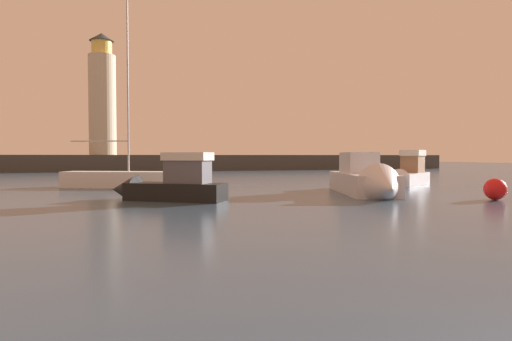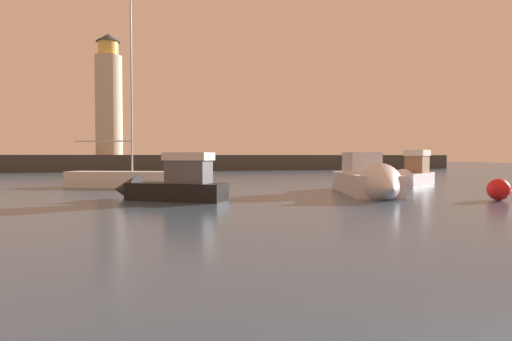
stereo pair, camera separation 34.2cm
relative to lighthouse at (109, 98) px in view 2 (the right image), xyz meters
name	(u,v)px [view 2 (the right image)]	position (x,y,z in m)	size (l,w,h in m)	color
ground_plane	(199,183)	(8.73, -31.79, -10.57)	(220.00, 220.00, 0.00)	#384C60
breakwater	(171,163)	(8.73, 0.00, -9.41)	(93.58, 5.46, 2.33)	#423F3D
lighthouse	(109,98)	(0.00, 0.00, 0.00)	(3.78, 3.78, 17.40)	beige
motorboat_0	(412,174)	(23.42, -38.44, -9.73)	(6.02, 5.14, 2.89)	silver
motorboat_1	(168,184)	(5.57, -44.24, -9.80)	(5.87, 4.52, 2.62)	black
motorboat_2	(370,181)	(16.53, -44.45, -9.78)	(4.56, 9.13, 2.91)	silver
sailboat_moored	(122,178)	(3.06, -34.46, -9.95)	(7.69, 4.51, 12.78)	white
mooring_buoy	(499,190)	(21.16, -48.57, -10.04)	(1.06, 1.06, 1.06)	red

